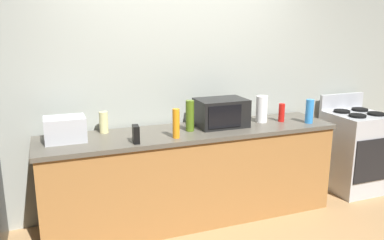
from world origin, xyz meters
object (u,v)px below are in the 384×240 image
bottle_olive_oil (190,116)px  toaster_oven (65,129)px  cordless_phone (136,134)px  bottle_vinegar (104,122)px  microwave (221,113)px  stove_range (355,151)px  paper_towel_roll (262,109)px  bottle_spray_cleaner (309,111)px  bottle_dish_soap (176,123)px  bottle_hot_sauce (282,113)px

bottle_olive_oil → toaster_oven: bearing=176.4°
toaster_oven → cordless_phone: bearing=-25.8°
cordless_phone → bottle_vinegar: bearing=121.0°
microwave → toaster_oven: (-1.46, 0.01, -0.03)m
stove_range → paper_towel_roll: 1.35m
bottle_spray_cleaner → bottle_dish_soap: size_ratio=0.93×
bottle_spray_cleaner → bottle_hot_sauce: bearing=146.0°
microwave → toaster_oven: microwave is taller
microwave → cordless_phone: size_ratio=3.20×
paper_towel_roll → cordless_phone: paper_towel_roll is taller
cordless_phone → bottle_olive_oil: bearing=24.2°
microwave → toaster_oven: size_ratio=1.41×
bottle_spray_cleaner → stove_range: bearing=11.1°
paper_towel_roll → bottle_spray_cleaner: bearing=-25.7°
microwave → cordless_phone: 0.94m
microwave → bottle_olive_oil: 0.35m
microwave → toaster_oven: bearing=179.5°
cordless_phone → bottle_vinegar: bottle_vinegar is taller
bottle_olive_oil → microwave: bearing=9.4°
stove_range → paper_towel_roll: paper_towel_roll is taller
stove_range → toaster_oven: (-3.13, 0.06, 0.54)m
toaster_oven → bottle_vinegar: toaster_oven is taller
stove_range → paper_towel_roll: size_ratio=4.00×
microwave → bottle_olive_oil: bearing=-170.6°
cordless_phone → bottle_hot_sauce: 1.58m
microwave → bottle_vinegar: microwave is taller
microwave → bottle_spray_cleaner: microwave is taller
bottle_olive_oil → bottle_dish_soap: (-0.19, -0.17, -0.01)m
bottle_hot_sauce → bottle_spray_cleaner: (0.23, -0.15, 0.03)m
paper_towel_roll → bottle_spray_cleaner: 0.48m
cordless_phone → bottle_hot_sauce: bearing=12.1°
paper_towel_roll → cordless_phone: (-1.36, -0.26, -0.06)m
bottle_spray_cleaner → bottle_vinegar: bottle_spray_cleaner is taller
bottle_hot_sauce → toaster_oven: bearing=178.3°
stove_range → microwave: microwave is taller
cordless_phone → bottle_dish_soap: size_ratio=0.57×
bottle_olive_oil → cordless_phone: bearing=-160.6°
bottle_spray_cleaner → bottle_dish_soap: bottle_dish_soap is taller
bottle_dish_soap → bottle_vinegar: (-0.57, 0.39, -0.03)m
bottle_dish_soap → bottle_olive_oil: bearing=42.0°
cordless_phone → bottle_hot_sauce: size_ratio=0.80×
cordless_phone → bottle_dish_soap: (0.36, 0.02, 0.06)m
paper_towel_roll → bottle_hot_sauce: paper_towel_roll is taller
toaster_oven → cordless_phone: (0.55, -0.27, -0.03)m
bottle_vinegar → paper_towel_roll: bearing=-5.7°
stove_range → bottle_vinegar: bearing=175.7°
cordless_phone → bottle_vinegar: (-0.20, 0.41, 0.02)m
stove_range → cordless_phone: (-2.58, -0.21, 0.51)m
stove_range → bottle_olive_oil: 2.11m
bottle_hot_sauce → bottle_dish_soap: 1.21m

